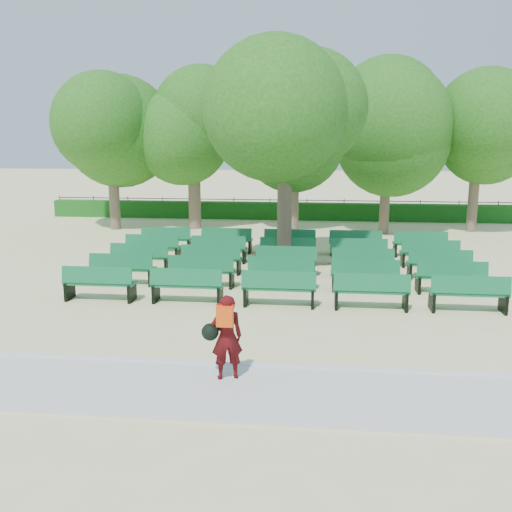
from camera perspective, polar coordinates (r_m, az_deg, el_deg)
The scene contains 9 objects.
ground at distance 17.16m, azimuth 0.68°, elevation -2.92°, with size 120.00×120.00×0.00m, color beige.
paving at distance 10.23m, azimuth -3.45°, elevation -13.32°, with size 30.00×2.20×0.06m, color silver.
curb at distance 11.26m, azimuth -2.46°, elevation -10.76°, with size 30.00×0.12×0.10m, color silver.
hedge at distance 30.81m, azimuth 3.21°, elevation 4.51°, with size 26.00×0.70×0.90m, color #185C19.
fence at distance 31.27m, azimuth 3.24°, elevation 3.79°, with size 26.00×0.10×1.02m, color black, non-canonical shape.
tree_line at distance 26.93m, azimuth 2.74°, elevation 2.48°, with size 21.80×6.80×7.04m, color #28661B, non-canonical shape.
bench_array at distance 18.41m, azimuth 2.93°, elevation -1.59°, with size 1.97×0.71×1.22m.
tree_among at distance 19.37m, azimuth 2.94°, elevation 11.93°, with size 4.53×4.53×6.47m.
person at distance 10.34m, azimuth -3.08°, elevation -7.98°, with size 0.78×0.53×1.57m.
Camera 1 is at (1.60, -16.52, 4.38)m, focal length 40.00 mm.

